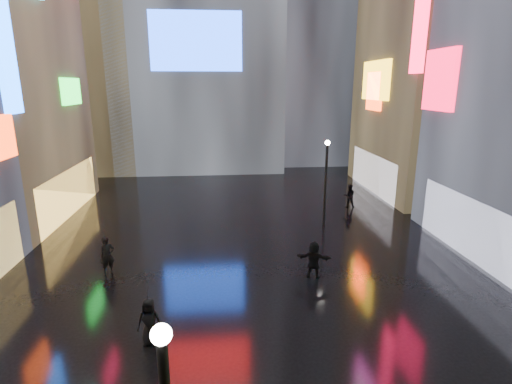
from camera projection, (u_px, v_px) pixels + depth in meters
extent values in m
plane|color=black|center=(243.00, 242.00, 21.80)|extent=(140.00, 140.00, 0.00)
cube|color=red|center=(0.00, 138.00, 17.67)|extent=(0.25, 2.24, 1.94)
cube|color=blue|center=(1.00, 24.00, 18.00)|extent=(0.25, 1.40, 8.00)
cube|color=#FFC659|center=(69.00, 192.00, 26.22)|extent=(0.20, 10.00, 3.00)
cube|color=green|center=(71.00, 91.00, 26.32)|extent=(0.25, 3.00, 1.71)
cube|color=white|center=(473.00, 229.00, 19.49)|extent=(0.20, 9.00, 3.00)
cube|color=red|center=(440.00, 80.00, 21.60)|extent=(0.25, 2.99, 3.26)
cube|color=black|center=(451.00, 5.00, 29.18)|extent=(10.00, 12.00, 28.00)
cube|color=white|center=(373.00, 173.00, 32.00)|extent=(0.20, 9.00, 3.00)
cube|color=gold|center=(376.00, 80.00, 30.43)|extent=(0.25, 4.92, 2.91)
cube|color=red|center=(374.00, 91.00, 30.75)|extent=(0.25, 2.63, 2.87)
cube|color=#194CFF|center=(196.00, 41.00, 34.68)|extent=(8.00, 0.20, 5.00)
cube|color=black|center=(310.00, 2.00, 43.17)|extent=(12.00, 12.00, 34.00)
cube|color=black|center=(83.00, 35.00, 38.36)|extent=(10.00, 10.00, 26.00)
sphere|color=white|center=(161.00, 335.00, 5.41)|extent=(0.30, 0.30, 0.30)
cylinder|color=black|center=(326.00, 185.00, 23.96)|extent=(0.16, 0.16, 5.00)
sphere|color=white|center=(327.00, 143.00, 23.30)|extent=(0.30, 0.30, 0.30)
imported|color=black|center=(149.00, 322.00, 13.08)|extent=(0.86, 0.63, 1.64)
imported|color=black|center=(314.00, 260.00, 17.65)|extent=(1.64, 0.91, 1.69)
imported|color=black|center=(107.00, 256.00, 18.00)|extent=(0.75, 0.67, 1.73)
imported|color=black|center=(349.00, 196.00, 27.91)|extent=(0.90, 0.76, 1.63)
imported|color=black|center=(147.00, 287.00, 12.75)|extent=(1.22, 1.23, 0.90)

